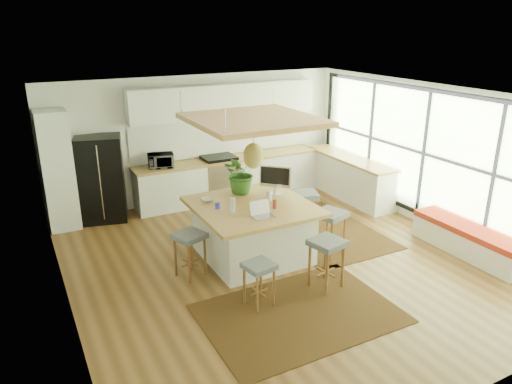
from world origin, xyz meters
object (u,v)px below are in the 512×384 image
stool_near_right (326,265)px  microwave (161,159)px  laptop (263,210)px  fridge (101,175)px  island_plant (241,177)px  stool_left_side (190,255)px  monitor (275,180)px  stool_right_front (329,235)px  island (253,231)px  stool_right_back (304,214)px  stool_near_left (259,282)px

stool_near_right → microwave: microwave is taller
laptop → fridge: bearing=118.0°
microwave → island_plant: 2.27m
stool_left_side → island_plant: 1.70m
stool_near_right → monitor: size_ratio=1.39×
fridge → island_plant: size_ratio=2.33×
stool_right_front → laptop: size_ratio=2.23×
island → island_plant: 0.99m
fridge → stool_near_right: size_ratio=2.22×
stool_right_back → stool_left_side: 2.54m
microwave → island_plant: island_plant is taller
stool_right_front → microwave: 3.86m
stool_right_front → stool_right_back: stool_right_front is taller
stool_right_front → microwave: size_ratio=1.54×
monitor → stool_near_right: bearing=-47.4°
stool_near_right → stool_right_front: stool_right_front is taller
island_plant → stool_right_back: bearing=-7.9°
island → laptop: 0.80m
stool_near_left → stool_left_side: (-0.55, 1.22, 0.00)m
stool_right_front → monitor: (-0.59, 0.82, 0.83)m
stool_right_front → microwave: (-1.83, 3.31, 0.74)m
microwave → fridge: bearing=-169.0°
fridge → stool_near_left: (1.27, -4.14, -0.57)m
stool_right_front → island: bearing=154.8°
stool_near_left → microwave: bearing=91.1°
stool_right_front → island_plant: bearing=131.8°
stool_right_front → monitor: 1.31m
stool_right_back → microwave: size_ratio=1.52×
fridge → stool_near_left: bearing=-59.2°
stool_left_side → laptop: 1.33m
stool_near_left → stool_right_back: size_ratio=0.83×
laptop → island_plant: (0.20, 1.17, 0.16)m
stool_left_side → island_plant: island_plant is taller
stool_right_back → laptop: size_ratio=2.21×
island → island_plant: size_ratio=2.54×
island → stool_left_side: island is taller
stool_near_left → stool_near_right: 1.10m
stool_near_right → island_plant: (-0.40, 2.01, 0.86)m
island → stool_left_side: 1.16m
island_plant → monitor: bearing=-37.6°
stool_near_left → laptop: bearing=58.3°
stool_right_back → stool_right_front: bearing=-98.9°
island → stool_near_left: size_ratio=2.87×
island → stool_right_front: island is taller
stool_right_front → stool_left_side: stool_right_front is taller
island → monitor: 0.96m
stool_right_front → stool_left_side: bearing=169.8°
microwave → stool_near_left: bearing=-76.6°
monitor → stool_near_left: bearing=-80.8°
microwave → island_plant: bearing=-57.4°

